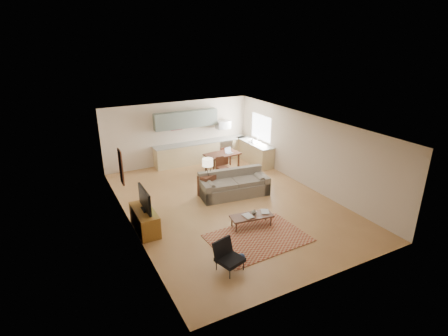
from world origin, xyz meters
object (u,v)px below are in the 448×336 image
armchair (230,257)px  tv_credenza (145,220)px  sofa (234,184)px  dining_table (222,162)px  coffee_table (251,221)px  console_table (208,185)px

armchair → tv_credenza: armchair is taller
sofa → armchair: sofa is taller
tv_credenza → dining_table: 5.31m
coffee_table → dining_table: dining_table is taller
sofa → tv_credenza: sofa is taller
tv_credenza → console_table: 2.95m
console_table → dining_table: bearing=28.0°
armchair → console_table: size_ratio=0.96×
coffee_table → armchair: armchair is taller
sofa → coffee_table: 2.24m
console_table → coffee_table: bearing=-108.8°
coffee_table → armchair: size_ratio=1.71×
coffee_table → tv_credenza: (-2.82, 1.28, 0.13)m
sofa → console_table: (-0.79, 0.46, -0.05)m
console_table → tv_credenza: bearing=-176.3°
sofa → tv_credenza: (-3.43, -0.86, -0.11)m
sofa → coffee_table: bearing=-99.0°
coffee_table → dining_table: size_ratio=0.88×
coffee_table → console_table: size_ratio=1.65×
tv_credenza → console_table: bearing=26.6°
coffee_table → tv_credenza: size_ratio=0.90×
sofa → tv_credenza: bearing=-158.9°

